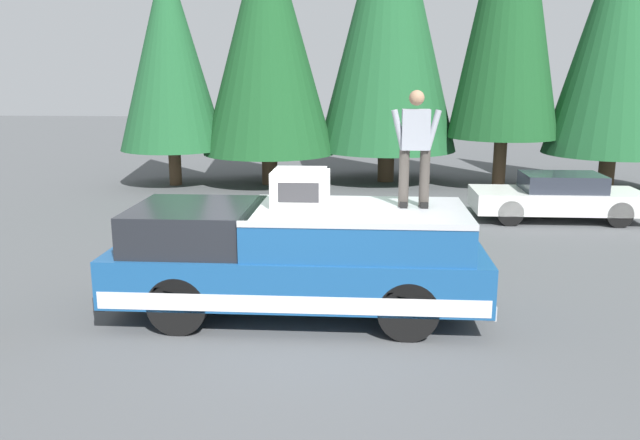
{
  "coord_description": "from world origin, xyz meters",
  "views": [
    {
      "loc": [
        -8.85,
        -0.85,
        3.58
      ],
      "look_at": [
        0.84,
        -0.19,
        1.35
      ],
      "focal_mm": 36.1,
      "sensor_mm": 36.0,
      "label": 1
    }
  ],
  "objects_px": {
    "person_on_truck_bed": "(415,145)",
    "parked_car_white": "(558,197)",
    "compressor_unit": "(301,188)",
    "pickup_truck": "(298,258)"
  },
  "relations": [
    {
      "from": "person_on_truck_bed",
      "to": "parked_car_white",
      "type": "bearing_deg",
      "value": -31.55
    },
    {
      "from": "compressor_unit",
      "to": "person_on_truck_bed",
      "type": "height_order",
      "value": "person_on_truck_bed"
    },
    {
      "from": "pickup_truck",
      "to": "parked_car_white",
      "type": "xyz_separation_m",
      "value": [
        6.82,
        -5.77,
        -0.29
      ]
    },
    {
      "from": "pickup_truck",
      "to": "parked_car_white",
      "type": "bearing_deg",
      "value": -40.23
    },
    {
      "from": "compressor_unit",
      "to": "parked_car_white",
      "type": "bearing_deg",
      "value": -40.51
    },
    {
      "from": "pickup_truck",
      "to": "person_on_truck_bed",
      "type": "distance_m",
      "value": 2.39
    },
    {
      "from": "compressor_unit",
      "to": "pickup_truck",
      "type": "bearing_deg",
      "value": 162.89
    },
    {
      "from": "pickup_truck",
      "to": "compressor_unit",
      "type": "bearing_deg",
      "value": -17.11
    },
    {
      "from": "parked_car_white",
      "to": "compressor_unit",
      "type": "bearing_deg",
      "value": 139.49
    },
    {
      "from": "pickup_truck",
      "to": "person_on_truck_bed",
      "type": "relative_size",
      "value": 3.28
    }
  ]
}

